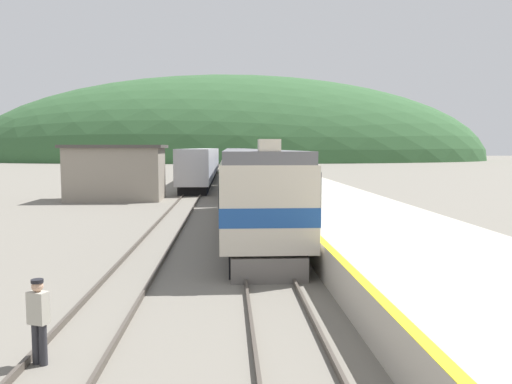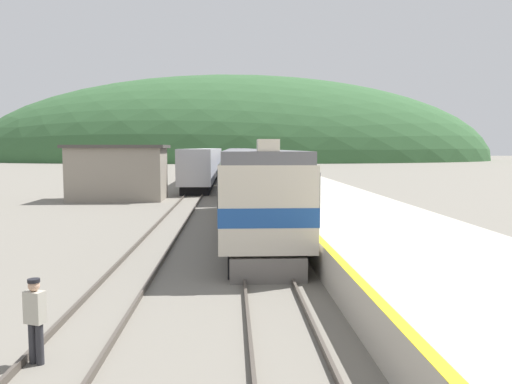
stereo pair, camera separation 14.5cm
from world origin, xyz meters
The scene contains 11 objects.
track_main centered at (0.00, 70.00, 0.08)m, with size 1.52×180.00×0.16m.
track_siding centered at (-4.27, 70.00, 0.08)m, with size 1.52×180.00×0.16m.
platform centered at (4.84, 50.00, 0.56)m, with size 6.48×140.00×1.12m.
distant_hills centered at (0.00, 163.80, 0.00)m, with size 164.81×74.16×53.47m.
station_shed centered at (-9.87, 41.89, 2.15)m, with size 7.55×4.57×4.25m.
express_train_lead_car centered at (0.00, 26.76, 2.15)m, with size 3.02×19.34×4.29m.
carriage_second centered at (0.00, 47.24, 2.14)m, with size 3.01×19.40×3.93m.
carriage_third centered at (0.00, 67.52, 2.14)m, with size 3.01×19.40×3.93m.
carriage_fourth centered at (0.00, 87.80, 2.14)m, with size 3.01×19.40×3.93m.
siding_train centered at (-4.27, 65.69, 2.02)m, with size 2.90×43.36×3.93m.
track_worker centered at (-4.75, 12.11, 0.91)m, with size 0.42×0.34×1.62m.
Camera 2 is at (-1.08, 2.90, 4.04)m, focal length 35.00 mm.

